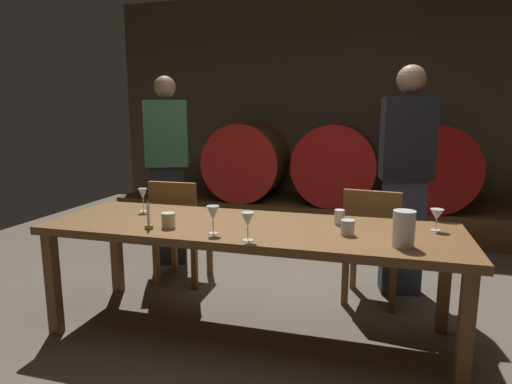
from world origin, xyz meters
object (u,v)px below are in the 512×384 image
at_px(chair_left, 179,227).
at_px(guest_right, 405,179).
at_px(candle_center, 149,221).
at_px(pitcher, 404,229).
at_px(wine_barrel_left, 248,161).
at_px(wine_barrel_center, 336,164).
at_px(chair_right, 372,241).
at_px(cup_center, 339,217).
at_px(wine_glass_center_left, 213,214).
at_px(guest_left, 168,170).
at_px(wine_glass_far_right, 437,215).
at_px(wine_glass_center_right, 248,220).
at_px(cup_right, 348,227).
at_px(dining_table, 249,235).
at_px(wine_glass_far_left, 143,195).
at_px(wine_barrel_right, 431,167).
at_px(cup_left, 168,220).

relative_size(chair_left, guest_right, 0.50).
distance_m(candle_center, pitcher, 1.46).
relative_size(wine_barrel_left, wine_barrel_center, 1.00).
height_order(chair_right, guest_right, guest_right).
height_order(chair_left, cup_center, chair_left).
distance_m(chair_right, wine_glass_center_left, 1.33).
xyz_separation_m(pitcher, cup_center, (-0.36, 0.37, -0.05)).
xyz_separation_m(wine_barrel_left, candle_center, (0.26, -2.94, -0.05)).
relative_size(wine_barrel_center, guest_right, 0.54).
distance_m(guest_right, cup_center, 0.92).
relative_size(guest_left, wine_glass_far_right, 13.32).
distance_m(wine_barrel_center, cup_center, 2.54).
relative_size(chair_right, wine_glass_center_right, 5.56).
xyz_separation_m(pitcher, cup_right, (-0.29, 0.14, -0.05)).
height_order(wine_barrel_left, wine_barrel_center, same).
height_order(dining_table, candle_center, candle_center).
distance_m(guest_right, wine_glass_center_right, 1.56).
height_order(wine_glass_center_right, wine_glass_far_right, wine_glass_center_right).
xyz_separation_m(chair_left, guest_right, (1.77, 0.32, 0.42)).
xyz_separation_m(chair_right, guest_left, (-1.86, 0.42, 0.41)).
distance_m(wine_barrel_center, chair_left, 2.34).
relative_size(wine_glass_far_left, cup_right, 1.90).
height_order(candle_center, pitcher, pitcher).
bearing_deg(wine_glass_center_right, dining_table, 105.11).
xyz_separation_m(dining_table, wine_glass_center_right, (0.09, -0.32, 0.18)).
bearing_deg(wine_glass_far_left, wine_barrel_right, 49.21).
distance_m(wine_barrel_right, guest_left, 2.94).
bearing_deg(chair_right, wine_glass_far_right, 133.43).
distance_m(guest_left, pitcher, 2.40).
relative_size(wine_barrel_right, chair_right, 1.08).
bearing_deg(wine_glass_center_left, chair_right, 45.73).
bearing_deg(cup_left, dining_table, 23.23).
relative_size(chair_right, candle_center, 4.94).
bearing_deg(chair_right, wine_barrel_left, -44.96).
relative_size(guest_left, cup_left, 18.96).
xyz_separation_m(wine_glass_far_left, cup_center, (1.38, 0.01, -0.07)).
xyz_separation_m(candle_center, pitcher, (1.46, 0.05, 0.05)).
xyz_separation_m(wine_barrel_right, wine_glass_far_right, (-0.24, -2.51, -0.00)).
bearing_deg(cup_center, wine_glass_far_right, 0.86).
bearing_deg(guest_right, wine_barrel_right, -110.78).
relative_size(dining_table, cup_right, 29.36).
height_order(pitcher, cup_right, pitcher).
height_order(candle_center, cup_right, candle_center).
bearing_deg(wine_barrel_center, guest_right, -68.29).
relative_size(wine_barrel_center, chair_right, 1.08).
distance_m(wine_glass_far_left, wine_glass_far_right, 1.94).
distance_m(guest_right, wine_glass_center_left, 1.65).
bearing_deg(chair_left, wine_glass_far_right, 165.51).
relative_size(guest_right, pitcher, 9.21).
bearing_deg(cup_right, wine_barrel_center, 96.74).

